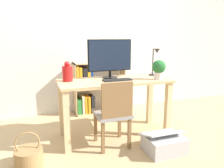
% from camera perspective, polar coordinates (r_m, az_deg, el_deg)
% --- Properties ---
extents(ground_plane, '(10.00, 10.00, 0.00)m').
position_cam_1_polar(ground_plane, '(3.04, 0.64, -13.20)').
color(ground_plane, tan).
extents(wall_back, '(8.00, 0.05, 2.60)m').
position_cam_1_polar(wall_back, '(3.85, -5.33, 12.19)').
color(wall_back, silver).
rests_on(wall_back, ground_plane).
extents(desk, '(1.42, 0.60, 0.77)m').
position_cam_1_polar(desk, '(2.82, 0.67, -1.93)').
color(desk, tan).
rests_on(desk, ground_plane).
extents(monitor, '(0.59, 0.20, 0.51)m').
position_cam_1_polar(monitor, '(2.87, -0.54, 7.14)').
color(monitor, black).
rests_on(monitor, desk).
extents(keyboard, '(0.36, 0.13, 0.02)m').
position_cam_1_polar(keyboard, '(2.74, 1.37, 1.09)').
color(keyboard, black).
rests_on(keyboard, desk).
extents(vase, '(0.13, 0.13, 0.25)m').
position_cam_1_polar(vase, '(2.74, -11.57, 2.91)').
color(vase, red).
rests_on(vase, desk).
extents(desk_lamp, '(0.10, 0.19, 0.38)m').
position_cam_1_polar(desk_lamp, '(3.07, 11.18, 6.32)').
color(desk_lamp, '#2D2D33').
rests_on(desk_lamp, desk).
extents(potted_plant, '(0.17, 0.17, 0.25)m').
position_cam_1_polar(potted_plant, '(2.85, 12.13, 3.96)').
color(potted_plant, silver).
rests_on(potted_plant, desk).
extents(chair, '(0.40, 0.40, 0.82)m').
position_cam_1_polar(chair, '(2.57, 0.41, -7.31)').
color(chair, gray).
rests_on(chair, ground_plane).
extents(bookshelf, '(0.88, 0.28, 0.88)m').
position_cam_1_polar(bookshelf, '(3.76, -5.75, -1.20)').
color(bookshelf, tan).
rests_on(bookshelf, ground_plane).
extents(basket, '(0.28, 0.28, 0.38)m').
position_cam_1_polar(basket, '(2.51, -20.93, -17.33)').
color(basket, '#997547').
rests_on(basket, ground_plane).
extents(storage_box, '(0.44, 0.42, 0.27)m').
position_cam_1_polar(storage_box, '(2.68, 13.40, -14.75)').
color(storage_box, '#B2B2B7').
rests_on(storage_box, ground_plane).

